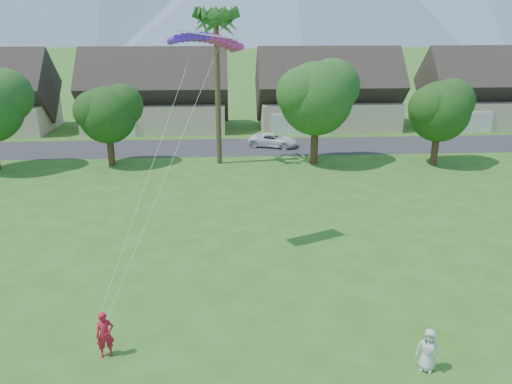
{
  "coord_description": "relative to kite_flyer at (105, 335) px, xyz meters",
  "views": [
    {
      "loc": [
        -1.36,
        -12.48,
        11.67
      ],
      "look_at": [
        0.0,
        10.0,
        3.8
      ],
      "focal_mm": 35.0,
      "sensor_mm": 36.0,
      "label": 1
    }
  ],
  "objects": [
    {
      "name": "parafoil_kite",
      "position": [
        3.66,
        9.04,
        9.91
      ],
      "size": [
        3.69,
        1.59,
        0.5
      ],
      "rotation": [
        0.0,
        0.0,
        0.4
      ],
      "color": "#5E1CD2",
      "rests_on": "ground"
    },
    {
      "name": "houses_row",
      "position": [
        6.37,
        39.91,
        2.55
      ],
      "size": [
        72.75,
        8.19,
        8.86
      ],
      "color": "beige",
      "rests_on": "ground"
    },
    {
      "name": "fan_palm",
      "position": [
        3.88,
        25.42,
        10.91
      ],
      "size": [
        3.0,
        3.0,
        13.8
      ],
      "color": "#4C3D26",
      "rests_on": "ground"
    },
    {
      "name": "kite_flyer",
      "position": [
        0.0,
        0.0,
        0.0
      ],
      "size": [
        0.75,
        0.61,
        1.78
      ],
      "primitive_type": "imported",
      "rotation": [
        0.0,
        0.0,
        0.33
      ],
      "color": "red",
      "rests_on": "ground"
    },
    {
      "name": "tree_row",
      "position": [
        4.73,
        24.84,
        4.0
      ],
      "size": [
        62.27,
        6.67,
        8.45
      ],
      "color": "#47301C",
      "rests_on": "ground"
    },
    {
      "name": "street",
      "position": [
        5.88,
        30.92,
        -0.88
      ],
      "size": [
        90.0,
        7.0,
        0.01
      ],
      "primitive_type": "cube",
      "color": "#2D2D30",
      "rests_on": "ground"
    },
    {
      "name": "watcher",
      "position": [
        11.35,
        -1.47,
        -0.08
      ],
      "size": [
        0.93,
        0.8,
        1.61
      ],
      "primitive_type": "imported",
      "rotation": [
        0.0,
        0.0,
        -0.44
      ],
      "color": "silver",
      "rests_on": "ground"
    },
    {
      "name": "parked_car",
      "position": [
        8.96,
        30.92,
        -0.24
      ],
      "size": [
        5.07,
        3.5,
        1.29
      ],
      "primitive_type": "imported",
      "rotation": [
        0.0,
        0.0,
        1.25
      ],
      "color": "white",
      "rests_on": "ground"
    }
  ]
}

